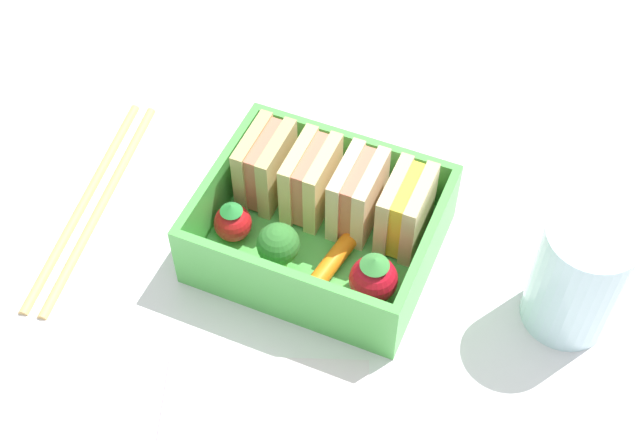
{
  "coord_description": "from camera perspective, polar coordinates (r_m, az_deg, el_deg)",
  "views": [
    {
      "loc": [
        14.42,
        -34.02,
        50.07
      ],
      "look_at": [
        0.0,
        0.0,
        2.7
      ],
      "focal_mm": 50.0,
      "sensor_mm": 36.0,
      "label": 1
    }
  ],
  "objects": [
    {
      "name": "carrot_stick_far_left",
      "position": [
        0.59,
        0.68,
        -2.59
      ],
      "size": [
        2.08,
        5.4,
        1.22
      ],
      "primitive_type": "cylinder",
      "rotation": [
        1.57,
        0.0,
        6.12
      ],
      "color": "orange",
      "rests_on": "bento_tray"
    },
    {
      "name": "ground_plane",
      "position": [
        0.63,
        0.0,
        -2.07
      ],
      "size": [
        120.0,
        120.0,
        2.0
      ],
      "primitive_type": "cube",
      "color": "silver"
    },
    {
      "name": "sandwich_center",
      "position": [
        0.6,
        2.43,
        1.88
      ],
      "size": [
        2.71,
        4.95,
        5.32
      ],
      "color": "beige",
      "rests_on": "bento_tray"
    },
    {
      "name": "drinking_glass",
      "position": [
        0.58,
        16.22,
        -3.24
      ],
      "size": [
        5.8,
        5.8,
        8.67
      ],
      "primitive_type": "cylinder",
      "color": "silver",
      "rests_on": "ground_plane"
    },
    {
      "name": "folded_napkin",
      "position": [
        0.55,
        -3.58,
        -12.64
      ],
      "size": [
        15.15,
        13.11,
        0.4
      ],
      "primitive_type": "cube",
      "rotation": [
        0.0,
        0.0,
        0.37
      ],
      "color": "silver",
      "rests_on": "ground_plane"
    },
    {
      "name": "bento_tray",
      "position": [
        0.62,
        0.0,
        -1.2
      ],
      "size": [
        15.56,
        12.8,
        1.2
      ],
      "primitive_type": "cube",
      "color": "#4FB14A",
      "rests_on": "ground_plane"
    },
    {
      "name": "sandwich_center_right",
      "position": [
        0.6,
        5.5,
        0.89
      ],
      "size": [
        2.71,
        4.95,
        5.32
      ],
      "color": "#DDBA88",
      "rests_on": "bento_tray"
    },
    {
      "name": "strawberry_far_left",
      "position": [
        0.61,
        -5.61,
        0.14
      ],
      "size": [
        2.6,
        2.6,
        3.2
      ],
      "color": "red",
      "rests_on": "bento_tray"
    },
    {
      "name": "sandwich_left",
      "position": [
        0.62,
        -3.51,
        3.79
      ],
      "size": [
        2.71,
        4.95,
        5.32
      ],
      "color": "tan",
      "rests_on": "bento_tray"
    },
    {
      "name": "chopstick_pair",
      "position": [
        0.66,
        -14.38,
        1.45
      ],
      "size": [
        4.99,
        20.03,
        0.7
      ],
      "color": "tan",
      "rests_on": "ground_plane"
    },
    {
      "name": "bento_rim",
      "position": [
        0.6,
        0.0,
        0.35
      ],
      "size": [
        15.56,
        12.8,
        4.19
      ],
      "color": "#4FB14A",
      "rests_on": "bento_tray"
    },
    {
      "name": "sandwich_center_left",
      "position": [
        0.61,
        -0.58,
        2.85
      ],
      "size": [
        2.71,
        4.95,
        5.32
      ],
      "color": "#E3C17F",
      "rests_on": "bento_tray"
    },
    {
      "name": "strawberry_left",
      "position": [
        0.57,
        3.45,
        -3.49
      ],
      "size": [
        3.19,
        3.19,
        3.79
      ],
      "color": "red",
      "rests_on": "bento_tray"
    },
    {
      "name": "broccoli_floret",
      "position": [
        0.58,
        -2.69,
        -1.36
      ],
      "size": [
        2.87,
        2.87,
        3.76
      ],
      "color": "#82C560",
      "rests_on": "bento_tray"
    }
  ]
}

